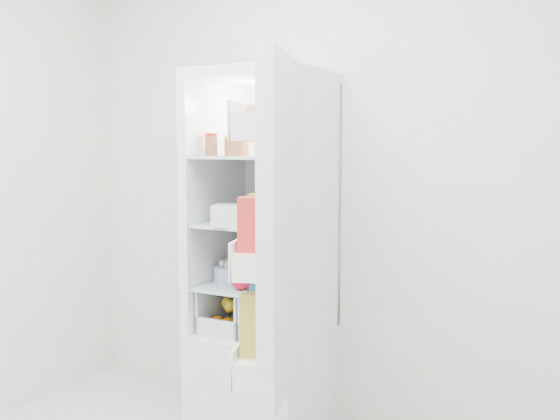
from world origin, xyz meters
The scene contains 19 objects.
room_walls centered at (0.00, 0.00, 1.59)m, with size 3.02×3.02×2.61m.
refrigerator centered at (-0.20, 1.25, 0.67)m, with size 0.60×0.60×1.80m.
shelf_low centered at (-0.20, 1.19, 0.74)m, with size 0.49×0.53×0.01m, color #AFC8CD.
shelf_mid centered at (-0.20, 1.19, 1.05)m, with size 0.49×0.53×0.01m, color #AFC8CD.
shelf_top centered at (-0.20, 1.19, 1.38)m, with size 0.49×0.53×0.01m, color #AFC8CD.
crisper_left centered at (-0.32, 1.19, 0.61)m, with size 0.23×0.46×0.22m, color silver, non-canonical shape.
crisper_right centered at (-0.08, 1.19, 0.61)m, with size 0.23×0.46×0.22m, color silver, non-canonical shape.
condiment_jars centered at (-0.22, 1.10, 1.43)m, with size 0.46×0.32×0.08m.
squeeze_bottle centered at (0.01, 1.24, 1.48)m, with size 0.05×0.05×0.18m, color silver.
tub_white centered at (-0.25, 0.99, 1.11)m, with size 0.16×0.16×0.10m, color silver.
tin_red centered at (-0.01, 1.07, 1.09)m, with size 0.09×0.09×0.06m, color red.
foil_tray centered at (-0.29, 1.21, 1.08)m, with size 0.16×0.12×0.04m, color silver.
tub_green centered at (-0.12, 1.23, 1.10)m, with size 0.10×0.14×0.08m, color #42925B.
red_cabbage centered at (-0.07, 1.15, 0.84)m, with size 0.18×0.18×0.18m, color #591E4F.
bell_pepper centered at (-0.21, 1.02, 0.80)m, with size 0.11×0.11×0.11m, color red.
mushroom_bowl centered at (-0.36, 1.16, 0.79)m, with size 0.17×0.17×0.08m, color #90B8D6.
citrus_pile centered at (-0.33, 1.12, 0.59)m, with size 0.20×0.24×0.16m.
veg_pile centered at (-0.07, 1.18, 0.56)m, with size 0.16×0.30×0.10m.
fridge_door centered at (0.19, 0.62, 1.09)m, with size 0.32×0.59×1.30m.
Camera 1 is at (1.34, -1.48, 1.43)m, focal length 40.00 mm.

